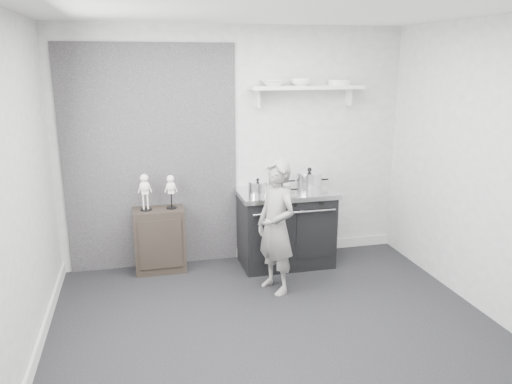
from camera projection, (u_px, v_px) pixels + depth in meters
ground at (277, 333)px, 4.39m from camera, size 4.00×4.00×0.00m
room_shell at (264, 146)px, 4.08m from camera, size 4.02×3.62×2.71m
wall_shelf at (306, 88)px, 5.62m from camera, size 1.30×0.26×0.24m
stove at (286, 227)px, 5.78m from camera, size 1.10×0.68×0.88m
side_cabinet at (160, 240)px, 5.59m from camera, size 0.56×0.33×0.72m
child at (276, 227)px, 5.02m from camera, size 0.50×0.59×1.38m
pot_front_left at (258, 188)px, 5.48m from camera, size 0.30×0.21×0.19m
pot_back_left at (277, 181)px, 5.76m from camera, size 0.34×0.25×0.21m
pot_back_right at (309, 180)px, 5.78m from camera, size 0.39×0.30×0.24m
pot_front_center at (282, 189)px, 5.48m from camera, size 0.27×0.18×0.15m
skeleton_full at (145, 189)px, 5.41m from camera, size 0.13×0.08×0.47m
skeleton_torso at (171, 189)px, 5.48m from camera, size 0.12×0.08×0.43m
bowl_large at (273, 83)px, 5.51m from camera, size 0.27×0.27×0.07m
bowl_small at (301, 82)px, 5.58m from camera, size 0.24×0.24×0.08m
plate_stack at (340, 82)px, 5.69m from camera, size 0.27×0.27×0.06m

